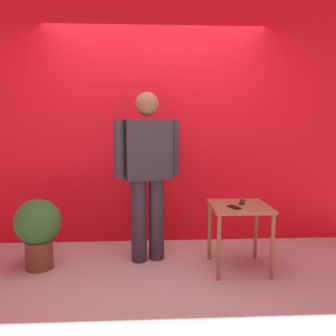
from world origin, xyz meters
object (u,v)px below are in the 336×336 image
Objects in this scene: potted_plant at (38,228)px; standing_person at (148,168)px; side_table at (239,215)px; tv_remote at (242,202)px; cell_phone at (234,207)px.

standing_person is at bearing 8.62° from potted_plant.
side_table is 0.14m from tv_remote.
cell_phone is at bearing -25.08° from standing_person.
potted_plant is at bearing 152.84° from cell_phone.
tv_remote is at bearing 60.13° from side_table.
cell_phone is (0.80, -0.37, -0.32)m from standing_person.
tv_remote is (0.92, -0.20, -0.32)m from standing_person.
standing_person reaches higher than tv_remote.
tv_remote is (0.04, 0.07, 0.11)m from side_table.
potted_plant is (-1.94, 0.11, -0.13)m from side_table.
tv_remote is 1.99m from potted_plant.
tv_remote is 0.25× the size of potted_plant.
cell_phone is 0.21× the size of potted_plant.
standing_person reaches higher than potted_plant.
standing_person is 2.49× the size of potted_plant.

